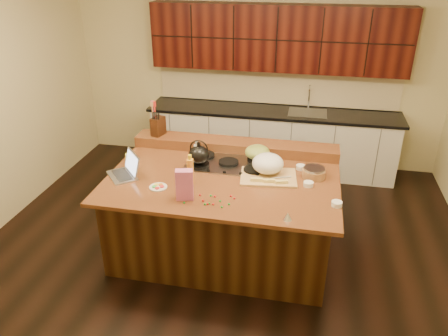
# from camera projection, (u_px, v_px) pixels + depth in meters

# --- Properties ---
(room) EXTENTS (5.52, 5.02, 2.72)m
(room) POSITION_uv_depth(u_px,v_px,m) (223.00, 139.00, 4.37)
(room) COLOR black
(room) RESTS_ON ground
(island) EXTENTS (2.40, 1.60, 0.92)m
(island) POSITION_uv_depth(u_px,v_px,m) (223.00, 214.00, 4.77)
(island) COLOR black
(island) RESTS_ON ground
(back_ledge) EXTENTS (2.40, 0.30, 0.12)m
(back_ledge) POSITION_uv_depth(u_px,v_px,m) (235.00, 145.00, 5.15)
(back_ledge) COLOR black
(back_ledge) RESTS_ON island
(cooktop) EXTENTS (0.92, 0.52, 0.05)m
(cooktop) POSITION_uv_depth(u_px,v_px,m) (229.00, 163.00, 4.82)
(cooktop) COLOR gray
(cooktop) RESTS_ON island
(back_counter) EXTENTS (3.70, 0.66, 2.40)m
(back_counter) POSITION_uv_depth(u_px,v_px,m) (274.00, 106.00, 6.43)
(back_counter) COLOR silver
(back_counter) RESTS_ON ground
(kettle) EXTENTS (0.23, 0.23, 0.21)m
(kettle) POSITION_uv_depth(u_px,v_px,m) (199.00, 155.00, 4.70)
(kettle) COLOR black
(kettle) RESTS_ON cooktop
(green_bowl) EXTENTS (0.37, 0.37, 0.15)m
(green_bowl) POSITION_uv_depth(u_px,v_px,m) (257.00, 152.00, 4.83)
(green_bowl) COLOR olive
(green_bowl) RESTS_ON cooktop
(laptop) EXTENTS (0.44, 0.45, 0.24)m
(laptop) POSITION_uv_depth(u_px,v_px,m) (127.00, 170.00, 4.57)
(laptop) COLOR #B7B7BC
(laptop) RESTS_ON island
(oil_bottle) EXTENTS (0.09, 0.09, 0.27)m
(oil_bottle) POSITION_uv_depth(u_px,v_px,m) (190.00, 172.00, 4.38)
(oil_bottle) COLOR orange
(oil_bottle) RESTS_ON island
(vinegar_bottle) EXTENTS (0.07, 0.07, 0.25)m
(vinegar_bottle) POSITION_uv_depth(u_px,v_px,m) (197.00, 156.00, 4.74)
(vinegar_bottle) COLOR silver
(vinegar_bottle) RESTS_ON island
(wooden_tray) EXTENTS (0.62, 0.49, 0.23)m
(wooden_tray) POSITION_uv_depth(u_px,v_px,m) (268.00, 167.00, 4.55)
(wooden_tray) COLOR tan
(wooden_tray) RESTS_ON island
(ramekin_a) EXTENTS (0.13, 0.13, 0.04)m
(ramekin_a) POSITION_uv_depth(u_px,v_px,m) (337.00, 204.00, 4.04)
(ramekin_a) COLOR white
(ramekin_a) RESTS_ON island
(ramekin_b) EXTENTS (0.11, 0.11, 0.04)m
(ramekin_b) POSITION_uv_depth(u_px,v_px,m) (308.00, 184.00, 4.38)
(ramekin_b) COLOR white
(ramekin_b) RESTS_ON island
(ramekin_c) EXTENTS (0.10, 0.10, 0.04)m
(ramekin_c) POSITION_uv_depth(u_px,v_px,m) (301.00, 167.00, 4.72)
(ramekin_c) COLOR white
(ramekin_c) RESTS_ON island
(strainer_bowl) EXTENTS (0.30, 0.30, 0.09)m
(strainer_bowl) POSITION_uv_depth(u_px,v_px,m) (314.00, 173.00, 4.54)
(strainer_bowl) COLOR #996B3F
(strainer_bowl) RESTS_ON island
(kitchen_timer) EXTENTS (0.09, 0.09, 0.07)m
(kitchen_timer) POSITION_uv_depth(u_px,v_px,m) (288.00, 216.00, 3.83)
(kitchen_timer) COLOR silver
(kitchen_timer) RESTS_ON island
(pink_bag) EXTENTS (0.18, 0.12, 0.30)m
(pink_bag) POSITION_uv_depth(u_px,v_px,m) (185.00, 185.00, 4.10)
(pink_bag) COLOR #C95E90
(pink_bag) RESTS_ON island
(candy_plate) EXTENTS (0.24, 0.24, 0.01)m
(candy_plate) POSITION_uv_depth(u_px,v_px,m) (158.00, 187.00, 4.36)
(candy_plate) COLOR white
(candy_plate) RESTS_ON island
(package_box) EXTENTS (0.10, 0.09, 0.13)m
(package_box) POSITION_uv_depth(u_px,v_px,m) (130.00, 159.00, 4.81)
(package_box) COLOR #E9E352
(package_box) RESTS_ON island
(utensil_crock) EXTENTS (0.14, 0.14, 0.14)m
(utensil_crock) POSITION_uv_depth(u_px,v_px,m) (156.00, 129.00, 5.27)
(utensil_crock) COLOR white
(utensil_crock) RESTS_ON back_ledge
(knife_block) EXTENTS (0.15, 0.20, 0.22)m
(knife_block) POSITION_uv_depth(u_px,v_px,m) (158.00, 126.00, 5.25)
(knife_block) COLOR black
(knife_block) RESTS_ON back_ledge
(gumdrop_0) EXTENTS (0.02, 0.02, 0.02)m
(gumdrop_0) POSITION_uv_depth(u_px,v_px,m) (200.00, 195.00, 4.21)
(gumdrop_0) COLOR red
(gumdrop_0) RESTS_ON island
(gumdrop_1) EXTENTS (0.02, 0.02, 0.02)m
(gumdrop_1) POSITION_uv_depth(u_px,v_px,m) (211.00, 196.00, 4.20)
(gumdrop_1) COLOR #198C26
(gumdrop_1) RESTS_ON island
(gumdrop_2) EXTENTS (0.02, 0.02, 0.02)m
(gumdrop_2) POSITION_uv_depth(u_px,v_px,m) (234.00, 198.00, 4.15)
(gumdrop_2) COLOR red
(gumdrop_2) RESTS_ON island
(gumdrop_3) EXTENTS (0.02, 0.02, 0.02)m
(gumdrop_3) POSITION_uv_depth(u_px,v_px,m) (209.00, 203.00, 4.07)
(gumdrop_3) COLOR #198C26
(gumdrop_3) RESTS_ON island
(gumdrop_4) EXTENTS (0.02, 0.02, 0.02)m
(gumdrop_4) POSITION_uv_depth(u_px,v_px,m) (208.00, 204.00, 4.06)
(gumdrop_4) COLOR red
(gumdrop_4) RESTS_ON island
(gumdrop_5) EXTENTS (0.02, 0.02, 0.02)m
(gumdrop_5) POSITION_uv_depth(u_px,v_px,m) (220.00, 201.00, 4.11)
(gumdrop_5) COLOR #198C26
(gumdrop_5) RESTS_ON island
(gumdrop_6) EXTENTS (0.02, 0.02, 0.02)m
(gumdrop_6) POSITION_uv_depth(u_px,v_px,m) (203.00, 201.00, 4.11)
(gumdrop_6) COLOR red
(gumdrop_6) RESTS_ON island
(gumdrop_7) EXTENTS (0.02, 0.02, 0.02)m
(gumdrop_7) POSITION_uv_depth(u_px,v_px,m) (229.00, 204.00, 4.06)
(gumdrop_7) COLOR #198C26
(gumdrop_7) RESTS_ON island
(gumdrop_8) EXTENTS (0.02, 0.02, 0.02)m
(gumdrop_8) POSITION_uv_depth(u_px,v_px,m) (213.00, 204.00, 4.06)
(gumdrop_8) COLOR red
(gumdrop_8) RESTS_ON island
(gumdrop_9) EXTENTS (0.02, 0.02, 0.02)m
(gumdrop_9) POSITION_uv_depth(u_px,v_px,m) (205.00, 204.00, 4.06)
(gumdrop_9) COLOR #198C26
(gumdrop_9) RESTS_ON island
(gumdrop_10) EXTENTS (0.02, 0.02, 0.02)m
(gumdrop_10) POSITION_uv_depth(u_px,v_px,m) (215.00, 196.00, 4.18)
(gumdrop_10) COLOR red
(gumdrop_10) RESTS_ON island
(gumdrop_11) EXTENTS (0.02, 0.02, 0.02)m
(gumdrop_11) POSITION_uv_depth(u_px,v_px,m) (222.00, 207.00, 4.01)
(gumdrop_11) COLOR #198C26
(gumdrop_11) RESTS_ON island
(gumdrop_12) EXTENTS (0.02, 0.02, 0.02)m
(gumdrop_12) POSITION_uv_depth(u_px,v_px,m) (189.00, 197.00, 4.17)
(gumdrop_12) COLOR red
(gumdrop_12) RESTS_ON island
(gumdrop_13) EXTENTS (0.02, 0.02, 0.02)m
(gumdrop_13) POSITION_uv_depth(u_px,v_px,m) (184.00, 203.00, 4.08)
(gumdrop_13) COLOR #198C26
(gumdrop_13) RESTS_ON island
(gumdrop_14) EXTENTS (0.02, 0.02, 0.02)m
(gumdrop_14) POSITION_uv_depth(u_px,v_px,m) (231.00, 196.00, 4.19)
(gumdrop_14) COLOR red
(gumdrop_14) RESTS_ON island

